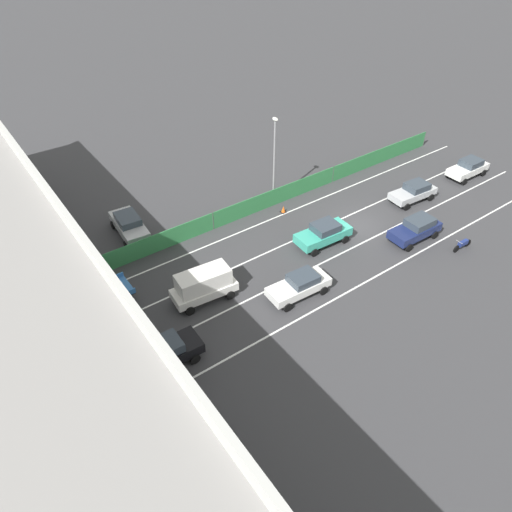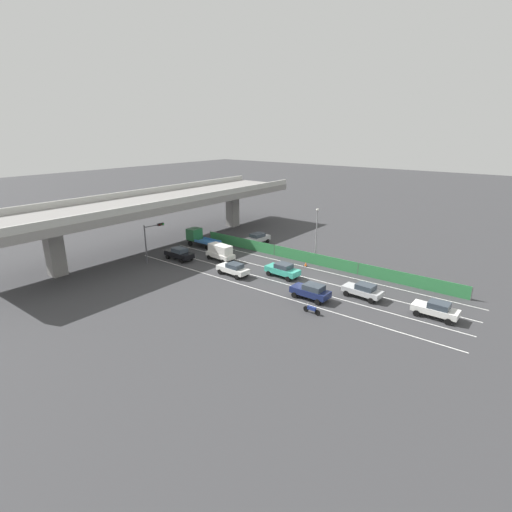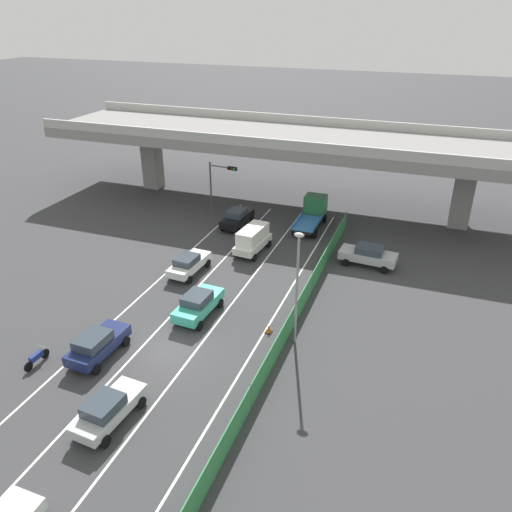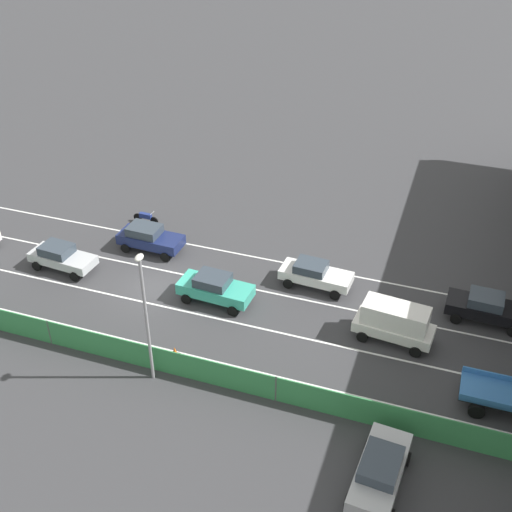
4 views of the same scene
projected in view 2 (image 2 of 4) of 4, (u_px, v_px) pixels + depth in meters
The scene contains 20 objects.
ground_plane at pixel (311, 285), 46.55m from camera, with size 300.00×300.00×0.00m, color #38383A.
lane_line_left_edge at pixel (262, 291), 44.79m from camera, with size 0.14×43.01×0.01m, color silver.
lane_line_mid_left at pixel (278, 282), 47.33m from camera, with size 0.14×43.01×0.01m, color silver.
lane_line_mid_right at pixel (293, 274), 49.87m from camera, with size 0.14×43.01×0.01m, color silver.
lane_line_right_edge at pixel (307, 267), 52.41m from camera, with size 0.14×43.01×0.01m, color silver.
elevated_overpass at pixel (160, 203), 60.24m from camera, with size 52.73×11.66×8.37m.
green_fence at pixel (313, 259), 53.37m from camera, with size 0.10×39.11×1.58m.
car_van_white at pixel (220, 252), 54.87m from camera, with size 2.31×4.49×2.28m.
car_hatchback_white at pixel (436, 309), 38.08m from camera, with size 2.00×4.32×1.68m.
car_taxi_teal at pixel (283, 270), 48.74m from camera, with size 2.22×4.54×1.76m.
car_sedan_silver at pixel (363, 290), 42.64m from camera, with size 2.20×4.43×1.64m.
car_sedan_navy at pixel (311, 291), 42.29m from camera, with size 2.10×4.38×1.75m.
car_sedan_black at pixel (179, 253), 55.19m from camera, with size 2.13×4.63×1.75m.
car_sedan_white at pixel (233, 269), 49.26m from camera, with size 2.12×4.50×1.62m.
flatbed_truck_blue at pixel (198, 237), 61.95m from camera, with size 2.32×5.78×2.65m.
motorcycle at pixel (312, 309), 39.06m from camera, with size 0.60×1.95×0.93m.
parked_wagon_silver at pixel (257, 238), 62.91m from camera, with size 4.75×2.32×1.72m.
traffic_light at pixel (152, 235), 53.53m from camera, with size 3.12×0.67×5.38m.
street_lamp at pixel (317, 231), 52.61m from camera, with size 0.60×0.36×7.66m.
traffic_cone at pixel (306, 264), 52.74m from camera, with size 0.47×0.47×0.58m.
Camera 2 is at (-38.15, -21.38, 17.58)m, focal length 27.38 mm.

